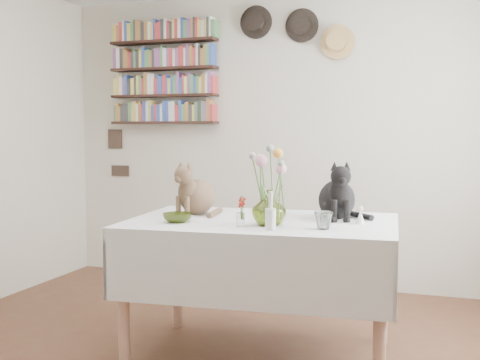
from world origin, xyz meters
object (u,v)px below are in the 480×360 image
at_px(tabby_cat, 197,187).
at_px(bookshelf_unit, 164,73).
at_px(black_cat, 337,189).
at_px(flower_vase, 269,208).
at_px(dining_table, 262,254).

distance_m(tabby_cat, bookshelf_unit, 2.01).
bearing_deg(black_cat, flower_vase, -148.02).
bearing_deg(bookshelf_unit, black_cat, -38.36).
bearing_deg(tabby_cat, black_cat, 25.12).
distance_m(tabby_cat, black_cat, 0.85).
bearing_deg(black_cat, bookshelf_unit, 122.52).
bearing_deg(flower_vase, black_cat, 51.10).
height_order(flower_vase, bookshelf_unit, bookshelf_unit).
bearing_deg(tabby_cat, dining_table, 5.83).
relative_size(flower_vase, bookshelf_unit, 0.19).
relative_size(tabby_cat, bookshelf_unit, 0.33).
height_order(dining_table, black_cat, black_cat).
relative_size(tabby_cat, flower_vase, 1.72).
relative_size(dining_table, flower_vase, 8.22).
relative_size(dining_table, bookshelf_unit, 1.59).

